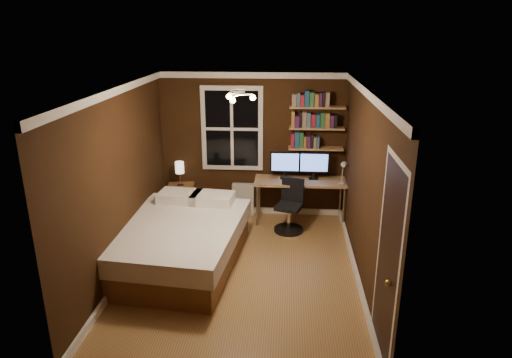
# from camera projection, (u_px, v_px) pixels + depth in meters

# --- Properties ---
(floor) EXTENTS (4.20, 4.20, 0.00)m
(floor) POSITION_uv_depth(u_px,v_px,m) (241.00, 271.00, 6.32)
(floor) COLOR brown
(floor) RESTS_ON ground
(wall_back) EXTENTS (3.20, 0.04, 2.50)m
(wall_back) POSITION_uv_depth(u_px,v_px,m) (253.00, 145.00, 7.91)
(wall_back) COLOR black
(wall_back) RESTS_ON ground
(wall_left) EXTENTS (0.04, 4.20, 2.50)m
(wall_left) POSITION_uv_depth(u_px,v_px,m) (120.00, 183.00, 6.03)
(wall_left) COLOR black
(wall_left) RESTS_ON ground
(wall_right) EXTENTS (0.04, 4.20, 2.50)m
(wall_right) POSITION_uv_depth(u_px,v_px,m) (365.00, 189.00, 5.82)
(wall_right) COLOR black
(wall_right) RESTS_ON ground
(ceiling) EXTENTS (3.20, 4.20, 0.02)m
(ceiling) POSITION_uv_depth(u_px,v_px,m) (239.00, 89.00, 5.53)
(ceiling) COLOR white
(ceiling) RESTS_ON wall_back
(window) EXTENTS (1.06, 0.06, 1.46)m
(window) POSITION_uv_depth(u_px,v_px,m) (232.00, 129.00, 7.80)
(window) COLOR white
(window) RESTS_ON wall_back
(door) EXTENTS (0.03, 0.82, 2.05)m
(door) POSITION_uv_depth(u_px,v_px,m) (387.00, 264.00, 4.43)
(door) COLOR black
(door) RESTS_ON ground
(door_knob) EXTENTS (0.06, 0.06, 0.06)m
(door_knob) POSITION_uv_depth(u_px,v_px,m) (388.00, 283.00, 4.15)
(door_knob) COLOR #B89A43
(door_knob) RESTS_ON door
(ceiling_fixture) EXTENTS (0.44, 0.44, 0.18)m
(ceiling_fixture) POSITION_uv_depth(u_px,v_px,m) (238.00, 98.00, 5.46)
(ceiling_fixture) COLOR beige
(ceiling_fixture) RESTS_ON ceiling
(bookshelf_lower) EXTENTS (0.92, 0.22, 0.03)m
(bookshelf_lower) POSITION_uv_depth(u_px,v_px,m) (316.00, 148.00, 7.72)
(bookshelf_lower) COLOR #9C714B
(bookshelf_lower) RESTS_ON wall_back
(books_row_lower) EXTENTS (0.48, 0.16, 0.23)m
(books_row_lower) POSITION_uv_depth(u_px,v_px,m) (316.00, 141.00, 7.68)
(books_row_lower) COLOR maroon
(books_row_lower) RESTS_ON bookshelf_lower
(bookshelf_middle) EXTENTS (0.92, 0.22, 0.03)m
(bookshelf_middle) POSITION_uv_depth(u_px,v_px,m) (316.00, 128.00, 7.61)
(bookshelf_middle) COLOR #9C714B
(bookshelf_middle) RESTS_ON wall_back
(books_row_middle) EXTENTS (0.66, 0.16, 0.23)m
(books_row_middle) POSITION_uv_depth(u_px,v_px,m) (317.00, 120.00, 7.57)
(books_row_middle) COLOR navy
(books_row_middle) RESTS_ON bookshelf_middle
(bookshelf_upper) EXTENTS (0.92, 0.22, 0.03)m
(bookshelf_upper) POSITION_uv_depth(u_px,v_px,m) (317.00, 107.00, 7.50)
(bookshelf_upper) COLOR #9C714B
(bookshelf_upper) RESTS_ON wall_back
(books_row_upper) EXTENTS (0.54, 0.16, 0.23)m
(books_row_upper) POSITION_uv_depth(u_px,v_px,m) (318.00, 99.00, 7.46)
(books_row_upper) COLOR #296134
(books_row_upper) RESTS_ON bookshelf_upper
(bed) EXTENTS (1.86, 2.42, 0.77)m
(bed) POSITION_uv_depth(u_px,v_px,m) (180.00, 242.00, 6.43)
(bed) COLOR brown
(bed) RESTS_ON ground
(nightstand) EXTENTS (0.51, 0.51, 0.56)m
(nightstand) POSITION_uv_depth(u_px,v_px,m) (181.00, 201.00, 8.07)
(nightstand) COLOR brown
(nightstand) RESTS_ON ground
(bedside_lamp) EXTENTS (0.15, 0.15, 0.44)m
(bedside_lamp) POSITION_uv_depth(u_px,v_px,m) (180.00, 174.00, 7.91)
(bedside_lamp) COLOR white
(bedside_lamp) RESTS_ON nightstand
(radiator) EXTENTS (0.38, 0.13, 0.57)m
(radiator) POSITION_uv_depth(u_px,v_px,m) (243.00, 199.00, 8.13)
(radiator) COLOR silver
(radiator) RESTS_ON ground
(desk) EXTENTS (1.56, 0.58, 0.74)m
(desk) POSITION_uv_depth(u_px,v_px,m) (301.00, 184.00, 7.74)
(desk) COLOR #9C714B
(desk) RESTS_ON ground
(monitor_left) EXTENTS (0.51, 0.12, 0.47)m
(monitor_left) POSITION_uv_depth(u_px,v_px,m) (285.00, 165.00, 7.74)
(monitor_left) COLOR black
(monitor_left) RESTS_ON desk
(monitor_right) EXTENTS (0.51, 0.12, 0.47)m
(monitor_right) POSITION_uv_depth(u_px,v_px,m) (314.00, 166.00, 7.71)
(monitor_right) COLOR black
(monitor_right) RESTS_ON desk
(desk_lamp) EXTENTS (0.14, 0.32, 0.44)m
(desk_lamp) POSITION_uv_depth(u_px,v_px,m) (343.00, 172.00, 7.43)
(desk_lamp) COLOR silver
(desk_lamp) RESTS_ON desk
(office_chair) EXTENTS (0.49, 0.49, 0.87)m
(office_chair) POSITION_uv_depth(u_px,v_px,m) (290.00, 212.00, 7.48)
(office_chair) COLOR black
(office_chair) RESTS_ON ground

